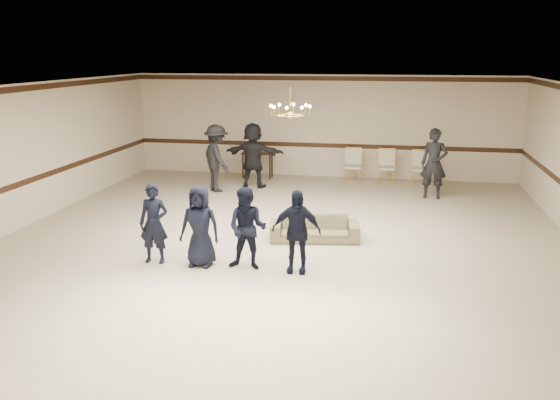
{
  "coord_description": "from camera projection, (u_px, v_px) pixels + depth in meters",
  "views": [
    {
      "loc": [
        2.18,
        -11.68,
        3.89
      ],
      "look_at": [
        0.06,
        -0.5,
        1.05
      ],
      "focal_mm": 38.29,
      "sensor_mm": 36.0,
      "label": 1
    }
  ],
  "objects": [
    {
      "name": "room",
      "position": [
        282.0,
        168.0,
        12.08
      ],
      "size": [
        12.01,
        14.01,
        3.21
      ],
      "color": "#C0B493",
      "rests_on": "ground"
    },
    {
      "name": "chair_rail",
      "position": [
        322.0,
        145.0,
        18.88
      ],
      "size": [
        12.0,
        0.02,
        0.14
      ],
      "primitive_type": "cube",
      "color": "#371B10",
      "rests_on": "wall_back"
    },
    {
      "name": "crown_molding",
      "position": [
        323.0,
        78.0,
        18.38
      ],
      "size": [
        12.0,
        0.02,
        0.14
      ],
      "primitive_type": "cube",
      "color": "#371B10",
      "rests_on": "wall_back"
    },
    {
      "name": "chandelier",
      "position": [
        290.0,
        100.0,
        12.72
      ],
      "size": [
        0.94,
        0.94,
        0.89
      ],
      "primitive_type": null,
      "color": "gold",
      "rests_on": "ceiling"
    },
    {
      "name": "boy_a",
      "position": [
        154.0,
        223.0,
        11.15
      ],
      "size": [
        0.57,
        0.39,
        1.52
      ],
      "primitive_type": "imported",
      "rotation": [
        0.0,
        0.0,
        0.04
      ],
      "color": "black",
      "rests_on": "floor"
    },
    {
      "name": "boy_b",
      "position": [
        200.0,
        226.0,
        10.99
      ],
      "size": [
        0.75,
        0.5,
        1.52
      ],
      "primitive_type": "imported",
      "rotation": [
        0.0,
        0.0,
        -0.01
      ],
      "color": "black",
      "rests_on": "floor"
    },
    {
      "name": "boy_c",
      "position": [
        247.0,
        229.0,
        10.82
      ],
      "size": [
        0.77,
        0.62,
        1.52
      ],
      "primitive_type": "imported",
      "rotation": [
        0.0,
        0.0,
        -0.06
      ],
      "color": "black",
      "rests_on": "floor"
    },
    {
      "name": "boy_d",
      "position": [
        296.0,
        231.0,
        10.66
      ],
      "size": [
        0.9,
        0.39,
        1.52
      ],
      "primitive_type": "imported",
      "rotation": [
        0.0,
        0.0,
        0.02
      ],
      "color": "black",
      "rests_on": "floor"
    },
    {
      "name": "settee",
      "position": [
        315.0,
        228.0,
        12.6
      ],
      "size": [
        1.96,
        1.0,
        0.55
      ],
      "primitive_type": "imported",
      "rotation": [
        0.0,
        0.0,
        0.15
      ],
      "color": "#76724F",
      "rests_on": "floor"
    },
    {
      "name": "adult_left",
      "position": [
        217.0,
        158.0,
        16.86
      ],
      "size": [
        1.34,
        1.39,
        1.9
      ],
      "primitive_type": "imported",
      "rotation": [
        0.0,
        0.0,
        2.29
      ],
      "color": "black",
      "rests_on": "floor"
    },
    {
      "name": "adult_mid",
      "position": [
        253.0,
        155.0,
        17.37
      ],
      "size": [
        1.79,
        0.66,
        1.9
      ],
      "primitive_type": "imported",
      "rotation": [
        0.0,
        0.0,
        3.08
      ],
      "color": "black",
      "rests_on": "floor"
    },
    {
      "name": "adult_right",
      "position": [
        434.0,
        164.0,
        16.07
      ],
      "size": [
        0.75,
        0.54,
        1.9
      ],
      "primitive_type": "imported",
      "rotation": [
        0.0,
        0.0,
        -0.13
      ],
      "color": "black",
      "rests_on": "floor"
    },
    {
      "name": "banquet_chair_left",
      "position": [
        353.0,
        166.0,
        18.03
      ],
      "size": [
        0.54,
        0.54,
        1.03
      ],
      "primitive_type": null,
      "rotation": [
        0.0,
        0.0,
        0.08
      ],
      "color": "beige",
      "rests_on": "floor"
    },
    {
      "name": "banquet_chair_mid",
      "position": [
        386.0,
        167.0,
        17.85
      ],
      "size": [
        0.54,
        0.54,
        1.03
      ],
      "primitive_type": null,
      "rotation": [
        0.0,
        0.0,
        0.08
      ],
      "color": "beige",
      "rests_on": "floor"
    },
    {
      "name": "banquet_chair_right",
      "position": [
        420.0,
        169.0,
        17.67
      ],
      "size": [
        0.51,
        0.51,
        1.03
      ],
      "primitive_type": null,
      "rotation": [
        0.0,
        0.0,
        0.02
      ],
      "color": "beige",
      "rests_on": "floor"
    },
    {
      "name": "console_table",
      "position": [
        258.0,
        165.0,
        18.79
      ],
      "size": [
        1.0,
        0.48,
        0.82
      ],
      "primitive_type": "cube",
      "rotation": [
        0.0,
        0.0,
        0.07
      ],
      "color": "#321C10",
      "rests_on": "floor"
    }
  ]
}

